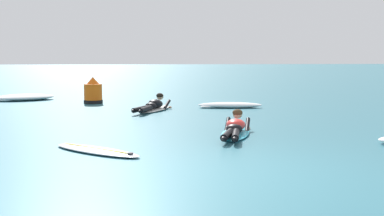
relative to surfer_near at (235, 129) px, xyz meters
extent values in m
plane|color=#2D6B7A|center=(-0.38, 6.67, -0.14)|extent=(120.00, 120.00, 0.00)
ellipsoid|color=#2DB2D1|center=(0.02, 0.09, -0.10)|extent=(1.08, 2.18, 0.07)
ellipsoid|color=#2DB2D1|center=(0.28, 1.06, -0.09)|extent=(0.25, 0.24, 0.06)
ellipsoid|color=red|center=(0.04, 0.14, 0.06)|extent=(0.56, 0.76, 0.35)
ellipsoid|color=black|center=(-0.06, -0.24, 0.03)|extent=(0.40, 0.36, 0.20)
cylinder|color=black|center=(-0.28, -0.77, 0.00)|extent=(0.39, 0.83, 0.14)
ellipsoid|color=black|center=(-0.41, -1.17, 0.00)|extent=(0.15, 0.24, 0.08)
cylinder|color=black|center=(-0.13, -0.81, 0.00)|extent=(0.30, 0.84, 0.14)
ellipsoid|color=black|center=(-0.21, -1.22, 0.00)|extent=(0.15, 0.24, 0.08)
cylinder|color=black|center=(-0.08, 0.56, -0.02)|extent=(0.23, 0.59, 0.34)
sphere|color=tan|center=(0.01, 0.93, -0.12)|extent=(0.09, 0.09, 0.09)
cylinder|color=black|center=(0.34, 0.43, -0.02)|extent=(0.23, 0.59, 0.34)
sphere|color=tan|center=(0.43, 0.78, -0.12)|extent=(0.09, 0.09, 0.09)
sphere|color=tan|center=(0.14, 0.53, 0.25)|extent=(0.21, 0.21, 0.21)
ellipsoid|color=#47331E|center=(0.13, 0.51, 0.28)|extent=(0.26, 0.25, 0.16)
ellipsoid|color=white|center=(-1.62, 4.75, -0.10)|extent=(1.24, 2.05, 0.07)
ellipsoid|color=white|center=(-1.27, 5.62, -0.09)|extent=(0.25, 0.26, 0.06)
ellipsoid|color=black|center=(-1.60, 4.79, 0.06)|extent=(0.61, 0.74, 0.34)
ellipsoid|color=black|center=(-1.74, 4.44, 0.03)|extent=(0.42, 0.39, 0.20)
cylinder|color=black|center=(-2.04, 3.93, 0.00)|extent=(0.50, 0.85, 0.14)
ellipsoid|color=black|center=(-2.22, 3.53, 0.00)|extent=(0.17, 0.24, 0.08)
cylinder|color=black|center=(-1.89, 3.87, 0.00)|extent=(0.41, 0.88, 0.14)
ellipsoid|color=black|center=(-2.03, 3.45, 0.00)|extent=(0.17, 0.24, 0.08)
cylinder|color=black|center=(-1.68, 5.20, -0.02)|extent=(0.30, 0.56, 0.33)
sphere|color=tan|center=(-1.54, 5.55, -0.12)|extent=(0.09, 0.09, 0.09)
cylinder|color=black|center=(-1.28, 5.02, -0.02)|extent=(0.30, 0.56, 0.33)
sphere|color=tan|center=(-1.14, 5.35, -0.12)|extent=(0.09, 0.09, 0.09)
sphere|color=tan|center=(-1.46, 5.14, 0.25)|extent=(0.21, 0.21, 0.21)
ellipsoid|color=black|center=(-1.47, 5.12, 0.28)|extent=(0.28, 0.27, 0.16)
ellipsoid|color=silver|center=(-2.69, -1.62, -0.10)|extent=(1.81, 1.67, 0.07)
cube|color=yellow|center=(-2.69, -1.62, -0.07)|extent=(1.27, 1.12, 0.01)
cone|color=black|center=(-2.09, -2.15, -0.13)|extent=(0.14, 0.14, 0.16)
ellipsoid|color=white|center=(-6.31, 8.44, -0.02)|extent=(2.39, 1.86, 0.23)
ellipsoid|color=white|center=(-5.89, 8.80, -0.06)|extent=(0.95, 0.90, 0.16)
ellipsoid|color=white|center=(-6.86, 8.10, -0.07)|extent=(0.80, 0.65, 0.13)
ellipsoid|color=white|center=(0.72, 5.28, -0.05)|extent=(2.03, 0.70, 0.18)
ellipsoid|color=white|center=(1.22, 5.31, -0.07)|extent=(0.75, 0.41, 0.13)
ellipsoid|color=white|center=(0.12, 5.28, -0.09)|extent=(0.76, 0.44, 0.10)
cylinder|color=#EA5B0F|center=(-3.69, 7.07, 0.19)|extent=(0.61, 0.61, 0.66)
cone|color=#EA5B0F|center=(-3.69, 7.07, 0.64)|extent=(0.43, 0.43, 0.24)
cylinder|color=black|center=(-3.69, 7.07, -0.08)|extent=(0.64, 0.64, 0.12)
camera|label=1|loc=(-1.76, -10.43, 1.57)|focal=47.85mm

